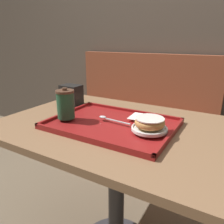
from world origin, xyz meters
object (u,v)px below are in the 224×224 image
spoon (107,118)px  napkin_dispenser (71,95)px  donut_chocolate_glazed (150,122)px  coffee_cup_front (66,104)px

spoon → napkin_dispenser: 0.38m
donut_chocolate_glazed → spoon: bearing=174.0°
donut_chocolate_glazed → spoon: donut_chocolate_glazed is taller
coffee_cup_front → donut_chocolate_glazed: 0.38m
donut_chocolate_glazed → spoon: size_ratio=0.73×
coffee_cup_front → spoon: (0.17, 0.07, -0.06)m
coffee_cup_front → donut_chocolate_glazed: size_ratio=1.17×
coffee_cup_front → donut_chocolate_glazed: (0.38, 0.05, -0.03)m
donut_chocolate_glazed → napkin_dispenser: bearing=161.3°
coffee_cup_front → napkin_dispenser: (-0.17, 0.24, -0.03)m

